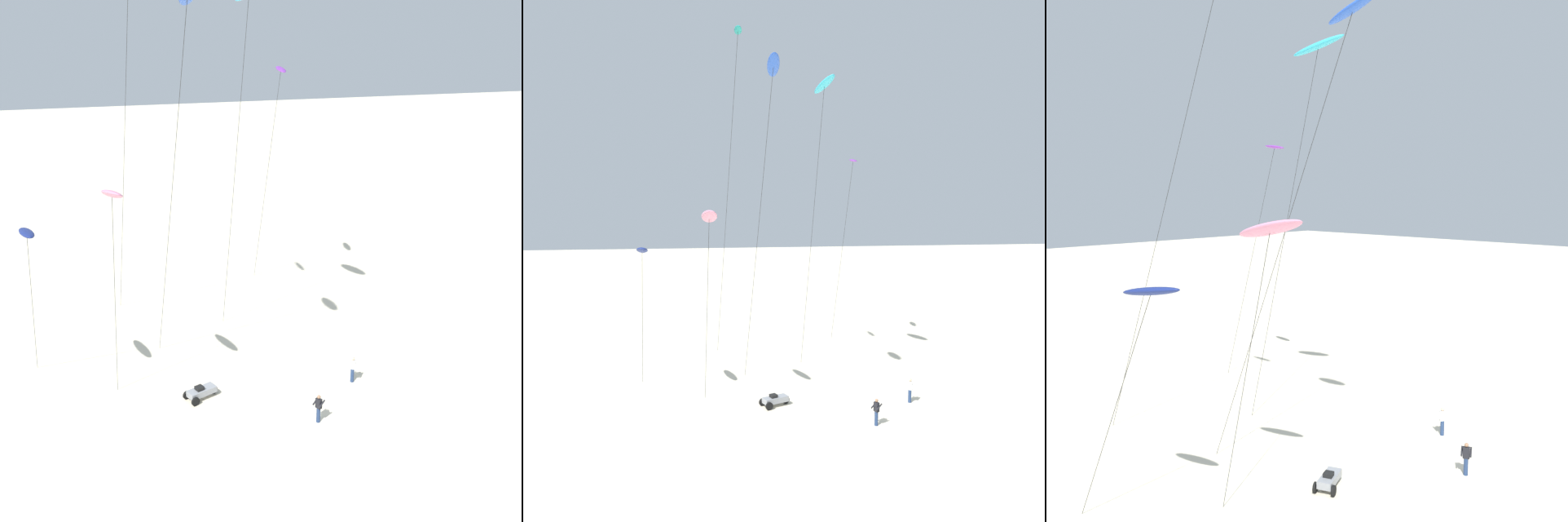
% 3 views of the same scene
% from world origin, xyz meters
% --- Properties ---
extents(ground_plane, '(260.00, 260.00, 0.00)m').
position_xyz_m(ground_plane, '(0.00, 0.00, 0.00)').
color(ground_plane, beige).
extents(kite_navy, '(1.33, 6.56, 10.83)m').
position_xyz_m(kite_navy, '(-14.53, 2.27, 10.36)').
color(kite_navy, navy).
rests_on(kite_navy, ground).
extents(kite_blue, '(1.74, 9.76, 22.26)m').
position_xyz_m(kite_blue, '(-6.30, -0.53, 21.48)').
color(kite_blue, blue).
rests_on(kite_blue, ground).
extents(kite_purple, '(1.17, 5.84, 17.47)m').
position_xyz_m(kite_purple, '(2.82, 13.84, 16.90)').
color(kite_purple, purple).
rests_on(kite_purple, ground).
extents(kite_teal, '(1.70, 10.84, 25.71)m').
position_xyz_m(kite_teal, '(-7.97, 5.87, 24.72)').
color(kite_teal, teal).
rests_on(kite_teal, ground).
extents(kite_cyan, '(1.48, 6.70, 22.57)m').
position_xyz_m(kite_cyan, '(-1.76, 5.49, 21.82)').
color(kite_cyan, '#33BFE0').
rests_on(kite_cyan, ground).
extents(kite_pink, '(1.37, 4.43, 13.29)m').
position_xyz_m(kite_pink, '(-10.22, 0.36, 12.58)').
color(kite_pink, pink).
rests_on(kite_pink, ground).
extents(kite_flyer_nearest, '(0.72, 0.71, 1.67)m').
position_xyz_m(kite_flyer_nearest, '(3.09, 0.05, 0.89)').
color(kite_flyer_nearest, navy).
rests_on(kite_flyer_nearest, ground).
extents(kite_flyer_middle, '(0.68, 0.69, 1.67)m').
position_xyz_m(kite_flyer_middle, '(-0.39, -3.33, 0.89)').
color(kite_flyer_middle, navy).
rests_on(kite_flyer_middle, ground).
extents(beach_buggy, '(2.12, 1.49, 0.82)m').
position_xyz_m(beach_buggy, '(-6.05, 0.80, 0.43)').
color(beach_buggy, gray).
rests_on(beach_buggy, ground).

